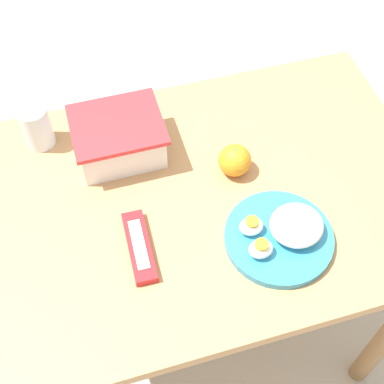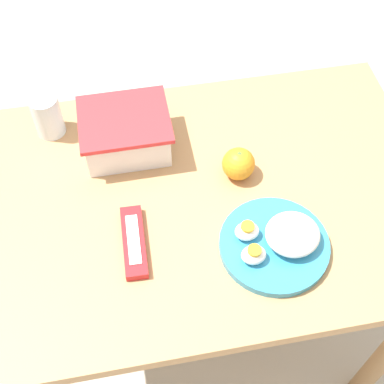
{
  "view_description": "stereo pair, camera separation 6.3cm",
  "coord_description": "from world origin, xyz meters",
  "px_view_note": "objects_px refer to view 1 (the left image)",
  "views": [
    {
      "loc": [
        -0.17,
        -0.6,
        1.66
      ],
      "look_at": [
        -0.0,
        -0.01,
        0.79
      ],
      "focal_mm": 50.0,
      "sensor_mm": 36.0,
      "label": 1
    },
    {
      "loc": [
        -0.11,
        -0.62,
        1.66
      ],
      "look_at": [
        -0.0,
        -0.01,
        0.79
      ],
      "focal_mm": 50.0,
      "sensor_mm": 36.0,
      "label": 2
    }
  ],
  "objects_px": {
    "orange_fruit": "(235,160)",
    "candy_bar": "(139,247)",
    "food_container": "(119,140)",
    "drinking_glass": "(37,126)",
    "rice_plate": "(283,234)"
  },
  "relations": [
    {
      "from": "food_container",
      "to": "orange_fruit",
      "type": "xyz_separation_m",
      "value": [
        0.22,
        -0.12,
        -0.01
      ]
    },
    {
      "from": "rice_plate",
      "to": "drinking_glass",
      "type": "distance_m",
      "value": 0.57
    },
    {
      "from": "candy_bar",
      "to": "food_container",
      "type": "bearing_deg",
      "value": 86.32
    },
    {
      "from": "drinking_glass",
      "to": "orange_fruit",
      "type": "bearing_deg",
      "value": -27.05
    },
    {
      "from": "food_container",
      "to": "orange_fruit",
      "type": "relative_size",
      "value": 2.76
    },
    {
      "from": "orange_fruit",
      "to": "rice_plate",
      "type": "relative_size",
      "value": 0.33
    },
    {
      "from": "orange_fruit",
      "to": "rice_plate",
      "type": "distance_m",
      "value": 0.19
    },
    {
      "from": "rice_plate",
      "to": "candy_bar",
      "type": "xyz_separation_m",
      "value": [
        -0.27,
        0.06,
        -0.01
      ]
    },
    {
      "from": "orange_fruit",
      "to": "candy_bar",
      "type": "height_order",
      "value": "orange_fruit"
    },
    {
      "from": "rice_plate",
      "to": "candy_bar",
      "type": "relative_size",
      "value": 1.35
    },
    {
      "from": "orange_fruit",
      "to": "drinking_glass",
      "type": "bearing_deg",
      "value": 152.95
    },
    {
      "from": "rice_plate",
      "to": "candy_bar",
      "type": "distance_m",
      "value": 0.28
    },
    {
      "from": "orange_fruit",
      "to": "rice_plate",
      "type": "height_order",
      "value": "orange_fruit"
    },
    {
      "from": "drinking_glass",
      "to": "rice_plate",
      "type": "bearing_deg",
      "value": -42.52
    },
    {
      "from": "food_container",
      "to": "orange_fruit",
      "type": "bearing_deg",
      "value": -28.26
    }
  ]
}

